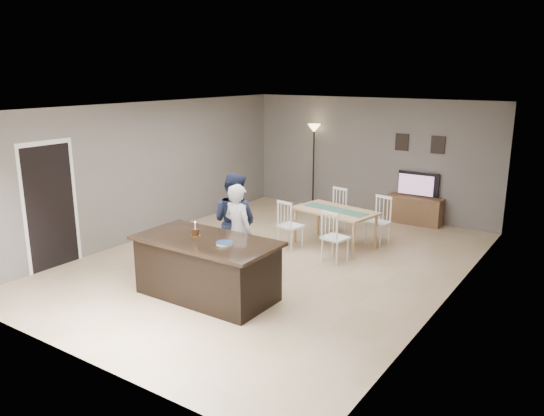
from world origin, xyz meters
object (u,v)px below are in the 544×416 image
Objects in this scene: woman at (238,232)px; plate_stack at (224,243)px; dining_table at (335,216)px; floor_lamp at (314,143)px; kitchen_island at (207,268)px; man at (235,222)px; birthday_cake at (195,232)px; tv_console at (414,210)px; television at (417,185)px.

plate_stack is (0.45, -0.90, 0.14)m from woman.
woman is 0.80× the size of dining_table.
floor_lamp reaches higher than dining_table.
floor_lamp is at bearing 103.88° from kitchen_island.
kitchen_island is at bearing 107.00° from man.
birthday_cake is at bearing 95.99° from man.
birthday_cake is 0.63m from plate_stack.
man reaches higher than woman.
man is 2.20m from dining_table.
man is at bearing 96.93° from birthday_cake.
man is 7.50× the size of birthday_cake.
woman is 1.01m from plate_stack.
woman is at bearing 94.18° from kitchen_island.
tv_console is 0.59× the size of floor_lamp.
kitchen_island is at bearing -102.16° from tv_console.
birthday_cake is 0.92× the size of plate_stack.
television is 5.78m from birthday_cake.
plate_stack and dining_table have the same top height.
television is 2.58m from dining_table.
television is 2.68m from floor_lamp.
floor_lamp is (-1.85, 2.42, 0.99)m from dining_table.
floor_lamp reaches higher than man.
plate_stack is at bearing -72.62° from floor_lamp.
birthday_cake is at bearing 75.60° from television.
woman is 2.39m from dining_table.
dining_table is 3.20m from floor_lamp.
floor_lamp is at bearing -78.14° from man.
television reaches higher than birthday_cake.
birthday_cake reaches higher than kitchen_island.
woman is 0.85m from birthday_cake.
floor_lamp is (-2.58, 0.02, 1.29)m from tv_console.
kitchen_island is 1.05× the size of floor_lamp.
floor_lamp is at bearing 107.38° from plate_stack.
dining_table reaches higher than kitchen_island.
tv_console is 0.61× the size of dining_table.
dining_table is (0.53, 2.33, -0.18)m from woman.
birthday_cake is at bearing 171.02° from kitchen_island.
floor_lamp is (-1.01, 4.44, 0.75)m from man.
television is 4.75m from man.
birthday_cake is 0.11× the size of dining_table.
floor_lamp is (-1.77, 5.64, 0.67)m from plate_stack.
tv_console is 4.98× the size of plate_stack.
birthday_cake is at bearing -92.56° from dining_table.
woman is at bearing -104.97° from tv_console.
tv_console is 1.31× the size of television.
kitchen_island is at bearing 104.07° from woman.
kitchen_island is 1.29× the size of man.
birthday_cake reaches higher than plate_stack.
woman is at bearing 116.38° from plate_stack.
woman reaches higher than television.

